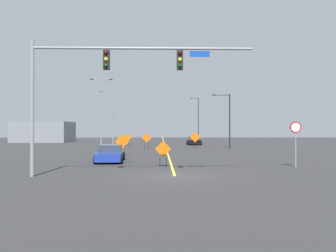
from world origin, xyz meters
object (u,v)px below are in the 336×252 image
(traffic_signal_assembly, at_px, (105,74))
(construction_sign_right_shoulder, at_px, (147,139))
(construction_sign_left_shoulder, at_px, (163,150))
(street_lamp_mid_right, at_px, (198,117))
(car_blue_approaching, at_px, (110,154))
(construction_sign_median_near, at_px, (122,142))
(car_black_distant, at_px, (194,141))
(street_lamp_mid_left, at_px, (101,107))
(construction_sign_median_far, at_px, (128,138))
(construction_sign_left_lane, at_px, (195,138))
(street_lamp_far_right, at_px, (112,115))
(street_lamp_far_left, at_px, (228,118))
(stop_sign, at_px, (296,135))

(traffic_signal_assembly, height_order, construction_sign_right_shoulder, traffic_signal_assembly)
(traffic_signal_assembly, distance_m, construction_sign_left_shoulder, 7.15)
(street_lamp_mid_right, bearing_deg, car_blue_approaching, -103.76)
(construction_sign_median_near, distance_m, car_black_distant, 23.72)
(street_lamp_mid_left, height_order, construction_sign_median_far, street_lamp_mid_left)
(traffic_signal_assembly, distance_m, construction_sign_right_shoulder, 25.27)
(construction_sign_right_shoulder, bearing_deg, construction_sign_median_near, -100.03)
(traffic_signal_assembly, relative_size, construction_sign_left_shoulder, 6.84)
(traffic_signal_assembly, relative_size, car_blue_approaching, 2.60)
(construction_sign_left_lane, relative_size, construction_sign_left_shoulder, 1.24)
(street_lamp_mid_right, xyz_separation_m, street_lamp_far_right, (-15.80, -27.34, -0.69))
(car_black_distant, height_order, car_blue_approaching, car_black_distant)
(construction_sign_median_near, bearing_deg, street_lamp_far_right, 100.72)
(street_lamp_far_left, height_order, car_blue_approaching, street_lamp_far_left)
(street_lamp_far_right, bearing_deg, construction_sign_left_shoulder, -75.32)
(street_lamp_mid_left, bearing_deg, construction_sign_median_far, 55.11)
(stop_sign, bearing_deg, street_lamp_far_right, 119.41)
(street_lamp_mid_right, height_order, street_lamp_far_right, street_lamp_mid_right)
(street_lamp_mid_right, xyz_separation_m, street_lamp_mid_left, (-16.76, -31.10, 0.24))
(construction_sign_right_shoulder, bearing_deg, construction_sign_left_lane, 13.90)
(construction_sign_left_shoulder, bearing_deg, construction_sign_median_far, 100.00)
(stop_sign, xyz_separation_m, construction_sign_median_near, (-12.61, 10.12, -0.87))
(traffic_signal_assembly, relative_size, construction_sign_right_shoulder, 6.01)
(construction_sign_median_far, bearing_deg, construction_sign_left_shoulder, -80.00)
(construction_sign_right_shoulder, xyz_separation_m, construction_sign_left_shoulder, (1.88, -20.30, -0.18))
(construction_sign_right_shoulder, relative_size, car_blue_approaching, 0.43)
(stop_sign, relative_size, construction_sign_right_shoulder, 1.52)
(stop_sign, xyz_separation_m, street_lamp_far_left, (-0.06, 22.26, 1.88))
(stop_sign, distance_m, car_blue_approaching, 13.74)
(construction_sign_left_lane, xyz_separation_m, car_black_distant, (0.80, 9.49, -0.75))
(construction_sign_left_shoulder, xyz_separation_m, car_blue_approaching, (-4.11, 3.75, -0.50))
(street_lamp_mid_right, xyz_separation_m, car_black_distant, (-3.26, -23.86, -4.62))
(car_black_distant, distance_m, car_blue_approaching, 29.14)
(traffic_signal_assembly, xyz_separation_m, street_lamp_mid_left, (-5.04, 28.67, -0.10))
(construction_sign_median_near, distance_m, construction_sign_median_far, 19.32)
(stop_sign, relative_size, construction_sign_left_shoulder, 1.73)
(construction_sign_right_shoulder, distance_m, construction_sign_left_lane, 6.51)
(car_black_distant, bearing_deg, street_lamp_far_left, -70.26)
(street_lamp_mid_right, relative_size, street_lamp_mid_left, 1.01)
(stop_sign, distance_m, street_lamp_far_right, 32.88)
(street_lamp_mid_right, relative_size, street_lamp_far_right, 1.17)
(street_lamp_mid_left, bearing_deg, street_lamp_far_left, -8.49)
(construction_sign_median_near, distance_m, car_blue_approaching, 5.72)
(stop_sign, height_order, construction_sign_median_far, stop_sign)
(stop_sign, height_order, street_lamp_far_right, street_lamp_far_right)
(construction_sign_median_near, bearing_deg, construction_sign_median_far, 93.72)
(construction_sign_left_shoulder, bearing_deg, construction_sign_left_lane, 78.54)
(street_lamp_far_left, height_order, construction_sign_left_shoulder, street_lamp_far_left)
(construction_sign_left_lane, bearing_deg, street_lamp_mid_right, 83.04)
(car_blue_approaching, bearing_deg, construction_sign_right_shoulder, 82.35)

